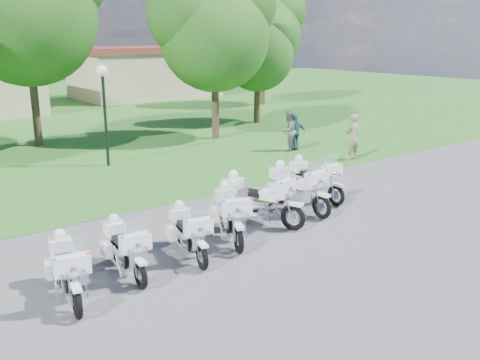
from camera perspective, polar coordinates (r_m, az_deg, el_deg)
ground at (r=15.66m, az=5.46°, el=-3.72°), size 100.00×100.00×0.00m
grass_lawn at (r=39.49m, az=-22.25°, el=6.75°), size 100.00×48.00×0.01m
motorcycle_0 at (r=11.21m, az=-17.96°, el=-8.96°), size 0.98×2.19×1.48m
motorcycle_1 at (r=11.99m, az=-12.16°, el=-7.02°), size 0.83×2.13×1.43m
motorcycle_2 at (r=12.69m, az=-5.50°, el=-5.47°), size 1.00×2.11×1.43m
motorcycle_3 at (r=13.64m, az=-1.05°, el=-3.54°), size 1.42×2.25×1.62m
motorcycle_4 at (r=14.72m, az=1.93°, el=-1.95°), size 1.43×2.45×1.73m
motorcycle_5 at (r=15.96m, az=6.09°, el=-0.72°), size 0.83×2.50×1.68m
motorcycle_6 at (r=17.15m, az=7.89°, el=0.20°), size 0.78×2.36×1.59m
lamp_post at (r=21.54m, az=-14.36°, el=9.28°), size 0.44×0.44×3.96m
tree_1 at (r=26.67m, az=-22.13°, el=17.27°), size 7.37×6.29×9.83m
tree_2 at (r=26.64m, az=-2.90°, el=16.15°), size 6.23×5.32×8.31m
tree_3 at (r=31.71m, az=1.78°, el=13.91°), size 4.91×4.19×6.55m
tree_4 at (r=40.24m, az=2.42°, el=16.05°), size 6.39×5.45×8.52m
building_east at (r=46.07m, az=-10.08°, el=11.28°), size 11.44×7.28×4.10m
bystander_a at (r=22.69m, az=11.88°, el=4.50°), size 0.71×0.48×1.94m
bystander_b at (r=24.08m, az=5.18°, el=5.25°), size 1.02×0.87×1.83m
bystander_c at (r=24.23m, az=5.91°, el=5.03°), size 1.02×0.79×1.62m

